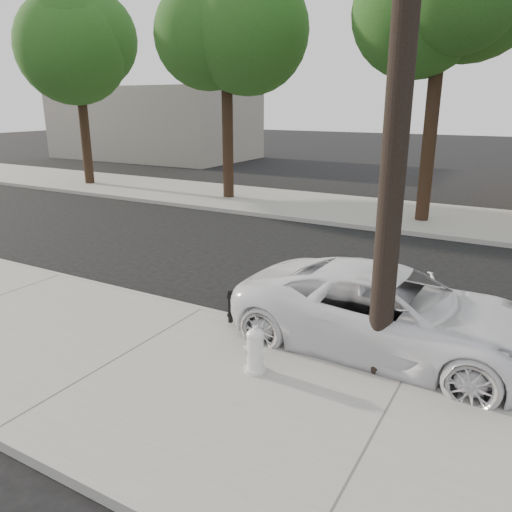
# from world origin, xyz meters

# --- Properties ---
(ground) EXTENTS (120.00, 120.00, 0.00)m
(ground) POSITION_xyz_m (0.00, 0.00, 0.00)
(ground) COLOR black
(ground) RESTS_ON ground
(near_sidewalk) EXTENTS (90.00, 4.40, 0.15)m
(near_sidewalk) POSITION_xyz_m (0.00, -4.30, 0.07)
(near_sidewalk) COLOR gray
(near_sidewalk) RESTS_ON ground
(far_sidewalk) EXTENTS (90.00, 5.00, 0.15)m
(far_sidewalk) POSITION_xyz_m (0.00, 8.50, 0.07)
(far_sidewalk) COLOR gray
(far_sidewalk) RESTS_ON ground
(curb_near) EXTENTS (90.00, 0.12, 0.16)m
(curb_near) POSITION_xyz_m (0.00, -2.10, 0.07)
(curb_near) COLOR #9E9B93
(curb_near) RESTS_ON ground
(building_far) EXTENTS (14.00, 8.00, 5.00)m
(building_far) POSITION_xyz_m (-20.00, 20.00, 2.50)
(building_far) COLOR gray
(building_far) RESTS_ON ground
(utility_pole) EXTENTS (1.40, 0.34, 9.00)m
(utility_pole) POSITION_xyz_m (3.60, -2.70, 4.70)
(utility_pole) COLOR black
(utility_pole) RESTS_ON near_sidewalk
(tree_a) EXTENTS (4.65, 4.50, 9.00)m
(tree_a) POSITION_xyz_m (-13.80, 7.85, 6.53)
(tree_a) COLOR black
(tree_a) RESTS_ON far_sidewalk
(tree_b) EXTENTS (4.34, 4.20, 8.45)m
(tree_b) POSITION_xyz_m (-5.81, 8.06, 6.15)
(tree_b) COLOR black
(tree_b) RESTS_ON far_sidewalk
(police_cruiser) EXTENTS (5.10, 2.48, 1.40)m
(police_cruiser) POSITION_xyz_m (3.50, -1.80, 0.70)
(police_cruiser) COLOR white
(police_cruiser) RESTS_ON ground
(fire_hydrant) EXTENTS (0.36, 0.33, 0.67)m
(fire_hydrant) POSITION_xyz_m (2.05, -3.64, 0.47)
(fire_hydrant) COLOR silver
(fire_hydrant) RESTS_ON near_sidewalk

